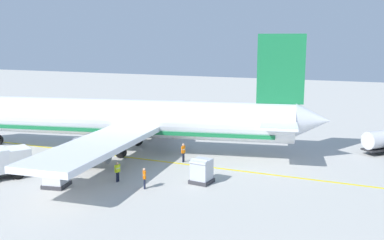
{
  "coord_description": "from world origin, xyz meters",
  "views": [
    {
      "loc": [
        -11.37,
        -1.73,
        11.2
      ],
      "look_at": [
        27.8,
        15.32,
        3.48
      ],
      "focal_mm": 40.76,
      "sensor_mm": 36.0,
      "label": 1
    }
  ],
  "objects_px": {
    "cargo_container_near": "(56,176)",
    "cargo_container_far": "(202,171)",
    "crew_loader_right": "(144,177)",
    "airliner_foreground": "(120,119)",
    "crew_marshaller": "(183,151)",
    "crew_loader_left": "(117,170)"
  },
  "relations": [
    {
      "from": "cargo_container_near",
      "to": "cargo_container_far",
      "type": "xyz_separation_m",
      "value": [
        5.41,
        -10.07,
        0.08
      ]
    },
    {
      "from": "cargo_container_near",
      "to": "crew_loader_right",
      "type": "bearing_deg",
      "value": -70.11
    },
    {
      "from": "airliner_foreground",
      "to": "cargo_container_near",
      "type": "relative_size",
      "value": 20.13
    },
    {
      "from": "cargo_container_near",
      "to": "airliner_foreground",
      "type": "bearing_deg",
      "value": 7.25
    },
    {
      "from": "crew_marshaller",
      "to": "cargo_container_far",
      "type": "bearing_deg",
      "value": -142.09
    },
    {
      "from": "cargo_container_near",
      "to": "cargo_container_far",
      "type": "height_order",
      "value": "cargo_container_far"
    },
    {
      "from": "airliner_foreground",
      "to": "crew_marshaller",
      "type": "xyz_separation_m",
      "value": [
        -1.25,
        -7.65,
        -2.33
      ]
    },
    {
      "from": "cargo_container_near",
      "to": "cargo_container_far",
      "type": "relative_size",
      "value": 1.0
    },
    {
      "from": "crew_loader_left",
      "to": "crew_loader_right",
      "type": "distance_m",
      "value": 2.9
    },
    {
      "from": "airliner_foreground",
      "to": "crew_loader_left",
      "type": "xyz_separation_m",
      "value": [
        -8.69,
        -5.21,
        -2.43
      ]
    },
    {
      "from": "cargo_container_far",
      "to": "crew_marshaller",
      "type": "bearing_deg",
      "value": 37.91
    },
    {
      "from": "cargo_container_near",
      "to": "crew_marshaller",
      "type": "bearing_deg",
      "value": -30.59
    },
    {
      "from": "airliner_foreground",
      "to": "cargo_container_far",
      "type": "height_order",
      "value": "airliner_foreground"
    },
    {
      "from": "crew_marshaller",
      "to": "airliner_foreground",
      "type": "bearing_deg",
      "value": 80.74
    },
    {
      "from": "cargo_container_near",
      "to": "crew_loader_left",
      "type": "relative_size",
      "value": 1.25
    },
    {
      "from": "cargo_container_near",
      "to": "crew_loader_left",
      "type": "bearing_deg",
      "value": -51.31
    },
    {
      "from": "crew_marshaller",
      "to": "crew_loader_right",
      "type": "height_order",
      "value": "crew_marshaller"
    },
    {
      "from": "crew_marshaller",
      "to": "crew_loader_right",
      "type": "relative_size",
      "value": 1.08
    },
    {
      "from": "airliner_foreground",
      "to": "crew_marshaller",
      "type": "distance_m",
      "value": 8.09
    },
    {
      "from": "airliner_foreground",
      "to": "cargo_container_near",
      "type": "distance_m",
      "value": 12.03
    },
    {
      "from": "crew_loader_right",
      "to": "crew_loader_left",
      "type": "bearing_deg",
      "value": 77.85
    },
    {
      "from": "crew_loader_left",
      "to": "crew_loader_right",
      "type": "xyz_separation_m",
      "value": [
        -0.61,
        -2.84,
        0.01
      ]
    }
  ]
}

